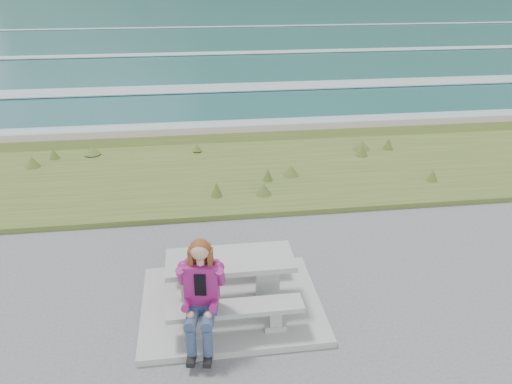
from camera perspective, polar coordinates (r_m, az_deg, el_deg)
concrete_slab at (r=7.54m, az=-2.85°, el=-12.69°), size 2.60×2.10×0.10m
picnic_table at (r=7.18m, az=-2.95°, el=-8.67°), size 1.80×0.75×0.75m
bench_landward at (r=6.75m, az=-2.36°, el=-13.57°), size 1.80×0.35×0.45m
bench_seaward at (r=7.89m, az=-3.37°, el=-7.32°), size 1.80×0.35×0.45m
grass_verge at (r=11.92m, az=-5.04°, el=1.74°), size 160.00×4.50×0.22m
shore_drop at (r=14.64m, az=-5.68°, el=6.11°), size 160.00×0.80×2.20m
ocean at (r=31.72m, az=-7.03°, el=12.88°), size 1600.00×1600.00×0.09m
seated_woman at (r=6.51m, az=-6.28°, el=-13.26°), size 0.53×0.79×1.47m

